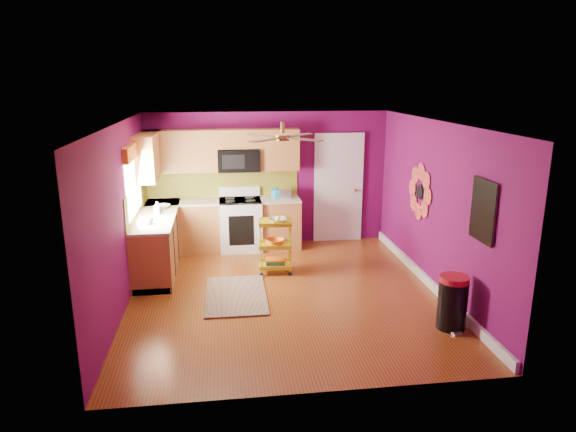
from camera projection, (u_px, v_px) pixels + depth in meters
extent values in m
plane|color=#652F0F|center=(285.00, 294.00, 7.60)|extent=(5.00, 5.00, 0.00)
cube|color=#620B4D|center=(268.00, 179.00, 9.66)|extent=(4.50, 0.04, 2.50)
cube|color=#620B4D|center=(317.00, 278.00, 4.88)|extent=(4.50, 0.04, 2.50)
cube|color=#620B4D|center=(121.00, 217.00, 6.99)|extent=(0.04, 5.00, 2.50)
cube|color=#620B4D|center=(436.00, 207.00, 7.56)|extent=(0.04, 5.00, 2.50)
cube|color=silver|center=(284.00, 123.00, 6.95)|extent=(4.50, 5.00, 0.04)
cube|color=white|center=(428.00, 282.00, 7.86)|extent=(0.05, 4.90, 0.14)
cube|color=brown|center=(158.00, 242.00, 8.52)|extent=(0.60, 2.30, 0.90)
cube|color=brown|center=(224.00, 226.00, 9.48)|extent=(2.80, 0.60, 0.90)
cube|color=beige|center=(157.00, 215.00, 8.40)|extent=(0.63, 2.30, 0.04)
cube|color=beige|center=(224.00, 201.00, 9.36)|extent=(2.80, 0.63, 0.04)
cube|color=black|center=(160.00, 265.00, 8.63)|extent=(0.54, 2.30, 0.10)
cube|color=black|center=(225.00, 246.00, 9.58)|extent=(2.80, 0.54, 0.10)
cube|color=white|center=(241.00, 225.00, 9.48)|extent=(0.76, 0.66, 0.92)
cube|color=black|center=(240.00, 201.00, 9.36)|extent=(0.76, 0.62, 0.03)
cube|color=white|center=(239.00, 191.00, 9.60)|extent=(0.76, 0.06, 0.18)
cube|color=black|center=(241.00, 231.00, 9.18)|extent=(0.45, 0.02, 0.55)
cube|color=brown|center=(180.00, 151.00, 9.16)|extent=(1.32, 0.33, 0.75)
cube|color=brown|center=(279.00, 150.00, 9.38)|extent=(0.72, 0.33, 0.75)
cube|color=brown|center=(238.00, 139.00, 9.24)|extent=(0.76, 0.33, 0.34)
cube|color=brown|center=(148.00, 156.00, 8.63)|extent=(0.33, 1.30, 0.75)
cube|color=black|center=(239.00, 160.00, 9.30)|extent=(0.76, 0.38, 0.40)
cube|color=brown|center=(223.00, 183.00, 9.56)|extent=(2.80, 0.01, 0.51)
cube|color=brown|center=(137.00, 199.00, 8.30)|extent=(0.01, 2.30, 0.51)
cube|color=white|center=(133.00, 181.00, 7.92)|extent=(0.03, 1.20, 1.00)
cube|color=orange|center=(133.00, 151.00, 7.80)|extent=(0.08, 1.35, 0.22)
cube|color=white|center=(338.00, 189.00, 9.87)|extent=(0.85, 0.04, 2.05)
cube|color=white|center=(338.00, 189.00, 9.85)|extent=(0.95, 0.02, 2.15)
sphere|color=#BF8C3F|center=(355.00, 190.00, 9.86)|extent=(0.07, 0.07, 0.07)
cylinder|color=black|center=(420.00, 192.00, 8.10)|extent=(0.01, 0.24, 0.24)
cube|color=#176997|center=(484.00, 211.00, 6.13)|extent=(0.03, 0.52, 0.72)
cube|color=black|center=(483.00, 211.00, 6.13)|extent=(0.01, 0.56, 0.76)
cylinder|color=#BF8C3F|center=(283.00, 127.00, 7.16)|extent=(0.06, 0.06, 0.16)
cylinder|color=#BF8C3F|center=(283.00, 138.00, 7.20)|extent=(0.20, 0.20, 0.08)
cube|color=#4C2D19|center=(299.00, 135.00, 7.49)|extent=(0.47, 0.47, 0.01)
cube|color=#4C2D19|center=(262.00, 136.00, 7.42)|extent=(0.47, 0.47, 0.01)
cube|color=#4C2D19|center=(265.00, 140.00, 6.90)|extent=(0.47, 0.47, 0.01)
cube|color=#4C2D19|center=(305.00, 139.00, 6.97)|extent=(0.47, 0.47, 0.01)
cube|color=black|center=(236.00, 295.00, 7.51)|extent=(0.89, 1.44, 0.02)
cylinder|color=gold|center=(261.00, 250.00, 8.16)|extent=(0.02, 0.02, 0.81)
cylinder|color=gold|center=(290.00, 249.00, 8.19)|extent=(0.02, 0.02, 0.81)
cylinder|color=gold|center=(261.00, 243.00, 8.47)|extent=(0.02, 0.02, 0.81)
cylinder|color=gold|center=(289.00, 243.00, 8.50)|extent=(0.02, 0.02, 0.81)
sphere|color=black|center=(261.00, 274.00, 8.27)|extent=(0.06, 0.06, 0.06)
sphere|color=black|center=(290.00, 274.00, 8.29)|extent=(0.06, 0.06, 0.06)
sphere|color=black|center=(261.00, 267.00, 8.58)|extent=(0.06, 0.06, 0.06)
sphere|color=black|center=(289.00, 267.00, 8.61)|extent=(0.06, 0.06, 0.06)
cube|color=gold|center=(275.00, 223.00, 8.23)|extent=(0.55, 0.42, 0.03)
cube|color=gold|center=(275.00, 245.00, 8.33)|extent=(0.55, 0.42, 0.03)
cube|color=gold|center=(275.00, 265.00, 8.42)|extent=(0.55, 0.42, 0.03)
imported|color=beige|center=(278.00, 220.00, 8.22)|extent=(0.31, 0.31, 0.07)
sphere|color=yellow|center=(278.00, 219.00, 8.21)|extent=(0.10, 0.10, 0.10)
imported|color=orange|center=(275.00, 242.00, 8.31)|extent=(0.32, 0.32, 0.09)
cube|color=navy|center=(275.00, 263.00, 8.41)|extent=(0.32, 0.25, 0.04)
cube|color=#267233|center=(275.00, 261.00, 8.40)|extent=(0.32, 0.25, 0.03)
cube|color=orange|center=(275.00, 260.00, 8.39)|extent=(0.32, 0.25, 0.03)
cylinder|color=black|center=(452.00, 305.00, 6.48)|extent=(0.46, 0.46, 0.63)
cylinder|color=#AD1822|center=(455.00, 279.00, 6.39)|extent=(0.37, 0.37, 0.07)
cube|color=beige|center=(457.00, 333.00, 6.38)|extent=(0.14, 0.10, 0.03)
cylinder|color=#167BA9|center=(276.00, 193.00, 9.51)|extent=(0.18, 0.18, 0.16)
sphere|color=#167BA9|center=(276.00, 188.00, 9.48)|extent=(0.06, 0.06, 0.06)
cube|color=beige|center=(285.00, 193.00, 9.48)|extent=(0.22, 0.15, 0.18)
imported|color=#EA3F72|center=(156.00, 208.00, 8.33)|extent=(0.10, 0.10, 0.21)
imported|color=white|center=(158.00, 206.00, 8.53)|extent=(0.13, 0.13, 0.17)
imported|color=white|center=(163.00, 206.00, 8.75)|extent=(0.24, 0.24, 0.06)
imported|color=white|center=(149.00, 221.00, 7.77)|extent=(0.13, 0.13, 0.11)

